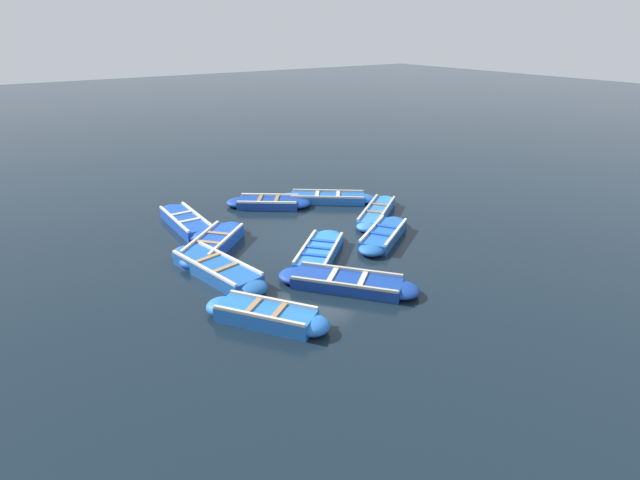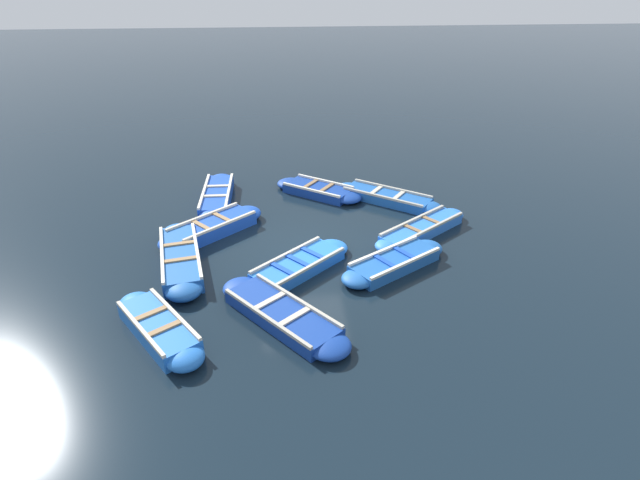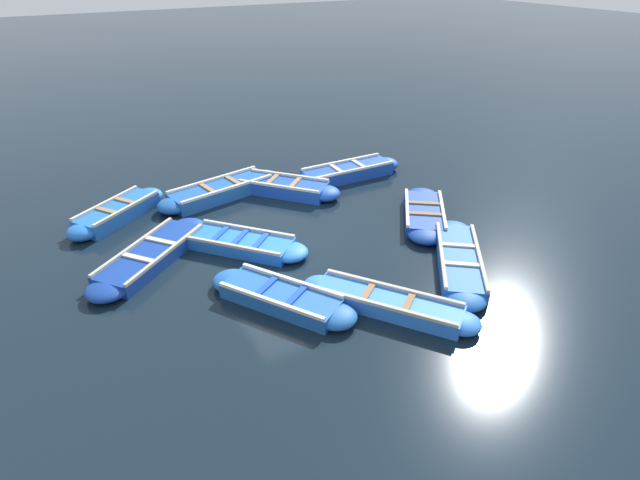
% 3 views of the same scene
% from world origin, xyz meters
% --- Properties ---
extents(ground_plane, '(120.00, 120.00, 0.00)m').
position_xyz_m(ground_plane, '(0.00, 0.00, 0.00)').
color(ground_plane, black).
extents(boat_drifting, '(3.03, 2.45, 0.45)m').
position_xyz_m(boat_drifting, '(3.43, -3.29, 0.19)').
color(boat_drifting, blue).
rests_on(boat_drifting, ground).
extents(boat_alongside, '(4.06, 1.64, 0.45)m').
position_xyz_m(boat_alongside, '(0.52, -3.26, 0.20)').
color(boat_alongside, '#1E59AD').
rests_on(boat_alongside, ground).
extents(boat_outer_right, '(2.48, 3.28, 0.38)m').
position_xyz_m(boat_outer_right, '(1.21, 2.30, 0.16)').
color(boat_outer_right, '#1E59AD').
rests_on(boat_outer_right, ground).
extents(boat_inner_gap, '(2.77, 3.41, 0.37)m').
position_xyz_m(boat_inner_gap, '(-0.57, 3.53, 0.16)').
color(boat_inner_gap, blue).
rests_on(boat_inner_gap, ground).
extents(boat_stern_in, '(2.96, 3.20, 0.44)m').
position_xyz_m(boat_stern_in, '(-1.21, -2.59, 0.19)').
color(boat_stern_in, '#1947B7').
rests_on(boat_stern_in, ground).
extents(boat_bow_out, '(3.56, 3.15, 0.37)m').
position_xyz_m(boat_bow_out, '(3.15, -0.68, 0.15)').
color(boat_bow_out, navy).
rests_on(boat_bow_out, ground).
extents(boat_far_corner, '(2.99, 3.53, 0.36)m').
position_xyz_m(boat_far_corner, '(-2.97, 3.01, 0.15)').
color(boat_far_corner, '#1E59AD').
rests_on(boat_far_corner, ground).
extents(boat_tucked, '(2.71, 3.18, 0.37)m').
position_xyz_m(boat_tucked, '(-3.79, 0.77, 0.15)').
color(boat_tucked, navy).
rests_on(boat_tucked, ground).
extents(boat_broadside, '(3.80, 0.94, 0.45)m').
position_xyz_m(boat_broadside, '(-3.49, -2.65, 0.19)').
color(boat_broadside, '#1947B7').
rests_on(boat_broadside, ground).
extents(boat_centre, '(2.97, 3.19, 0.36)m').
position_xyz_m(boat_centre, '(1.12, -0.20, 0.15)').
color(boat_centre, blue).
rests_on(boat_centre, ground).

